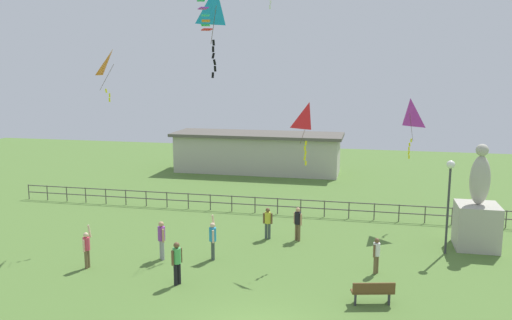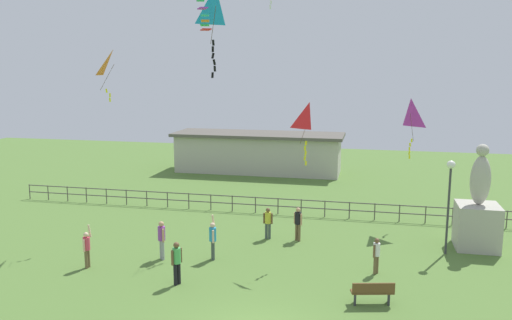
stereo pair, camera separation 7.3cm
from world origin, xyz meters
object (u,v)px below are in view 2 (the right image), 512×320
at_px(person_4, 376,253).
at_px(kite_3, 410,115).
at_px(person_0, 162,238).
at_px(person_5, 87,247).
at_px(kite_1, 216,9).
at_px(kite_7, 309,119).
at_px(person_1, 298,222).
at_px(person_2, 177,260).
at_px(lamppost, 450,186).
at_px(person_6, 268,221).
at_px(kite_5, 114,65).
at_px(park_bench, 373,292).
at_px(statue_monument, 478,217).
at_px(person_3, 213,238).

xyz_separation_m(person_4, kite_3, (1.54, 7.46, 5.02)).
distance_m(person_0, person_5, 3.12).
relative_size(kite_1, kite_7, 1.14).
relative_size(person_1, person_2, 0.97).
relative_size(lamppost, person_6, 2.74).
xyz_separation_m(person_5, person_6, (6.63, 5.37, -0.01)).
bearing_deg(kite_3, kite_7, -128.47).
bearing_deg(person_0, kite_5, 139.12).
distance_m(person_1, person_2, 7.27).
bearing_deg(person_5, kite_1, -11.97).
bearing_deg(person_5, park_bench, -4.49).
relative_size(person_1, kite_7, 0.62).
height_order(person_0, kite_7, kite_7).
xyz_separation_m(statue_monument, kite_5, (-17.16, -1.59, 6.92)).
bearing_deg(kite_3, person_0, -143.60).
bearing_deg(person_6, kite_7, -37.79).
relative_size(person_5, kite_3, 0.57).
xyz_separation_m(person_6, kite_7, (2.13, -1.65, 5.20)).
xyz_separation_m(kite_3, kite_7, (-4.58, -5.76, 0.21)).
relative_size(person_0, person_1, 1.04).
distance_m(lamppost, person_4, 4.89).
distance_m(statue_monument, lamppost, 2.48).
xyz_separation_m(person_1, kite_5, (-8.92, -0.78, 7.45)).
distance_m(lamppost, kite_3, 5.43).
distance_m(park_bench, kite_7, 7.86).
bearing_deg(park_bench, person_4, 87.58).
relative_size(person_4, person_5, 0.82).
relative_size(person_4, kite_5, 0.61).
xyz_separation_m(person_3, person_4, (6.95, -0.07, -0.12)).
xyz_separation_m(person_4, kite_7, (-3.04, 1.70, 5.24)).
height_order(park_bench, kite_7, kite_7).
xyz_separation_m(park_bench, person_3, (-6.83, 3.00, 0.52)).
bearing_deg(person_4, kite_1, -149.54).
distance_m(person_2, kite_5, 10.52).
distance_m(person_3, person_6, 3.74).
height_order(person_0, kite_5, kite_5).
distance_m(person_2, kite_1, 9.42).
relative_size(person_6, kite_1, 0.51).
xyz_separation_m(person_1, person_5, (-8.11, -5.40, -0.04)).
distance_m(person_0, person_4, 9.15).
bearing_deg(person_5, person_2, -10.45).
height_order(person_2, person_5, person_5).
xyz_separation_m(park_bench, person_1, (-3.57, 6.32, 0.49)).
xyz_separation_m(person_0, person_5, (-2.66, -1.61, -0.08)).
bearing_deg(park_bench, person_3, 156.27).
xyz_separation_m(kite_5, kite_7, (9.57, -0.90, -2.31)).
distance_m(lamppost, person_5, 15.87).
relative_size(park_bench, person_3, 0.79).
bearing_deg(statue_monument, person_0, -161.42).
bearing_deg(statue_monument, kite_1, -143.60).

